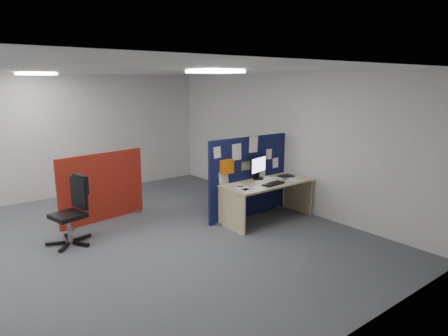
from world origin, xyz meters
TOP-DOWN VIEW (x-y plane):
  - floor at (0.00, 0.00)m, footprint 9.00×9.00m
  - ceiling at (0.00, 0.00)m, footprint 9.00×7.00m
  - wall_back at (0.00, 3.50)m, footprint 9.00×0.02m
  - wall_front at (0.00, -3.50)m, footprint 9.00×0.02m
  - wall_right at (4.50, 0.00)m, footprint 0.02×7.00m
  - ceiling_lights at (0.33, 0.67)m, footprint 4.10×4.10m
  - navy_divider at (3.46, -0.07)m, footprint 1.85×0.30m
  - main_desk at (3.58, -0.43)m, footprint 1.75×0.78m
  - monitor_main at (3.60, -0.20)m, footprint 0.49×0.21m
  - keyboard at (3.55, -0.67)m, footprint 0.47×0.23m
  - mouse at (3.94, -0.57)m, footprint 0.10×0.06m
  - paper_tray at (4.17, -0.39)m, footprint 0.29×0.23m
  - red_divider at (1.19, 1.40)m, footprint 1.68×0.30m
  - office_chair at (0.43, 0.65)m, footprint 0.71×0.69m
  - desk_papers at (3.34, -0.47)m, footprint 1.41×0.85m

SIDE VIEW (x-z plane):
  - floor at x=0.00m, z-range 0.00..0.00m
  - main_desk at x=3.58m, z-range 0.19..0.92m
  - office_chair at x=0.43m, z-range 0.07..1.14m
  - red_divider at x=1.19m, z-range -0.01..1.26m
  - desk_papers at x=3.34m, z-range 0.73..0.73m
  - paper_tray at x=4.17m, z-range 0.73..0.74m
  - keyboard at x=3.55m, z-range 0.73..0.75m
  - mouse at x=3.94m, z-range 0.73..0.76m
  - navy_divider at x=3.46m, z-range 0.00..1.54m
  - monitor_main at x=3.60m, z-range 0.75..1.18m
  - wall_back at x=0.00m, z-range 0.00..2.70m
  - wall_front at x=0.00m, z-range 0.00..2.70m
  - wall_right at x=4.50m, z-range 0.00..2.70m
  - ceiling_lights at x=0.33m, z-range 2.65..2.69m
  - ceiling at x=0.00m, z-range 2.69..2.71m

